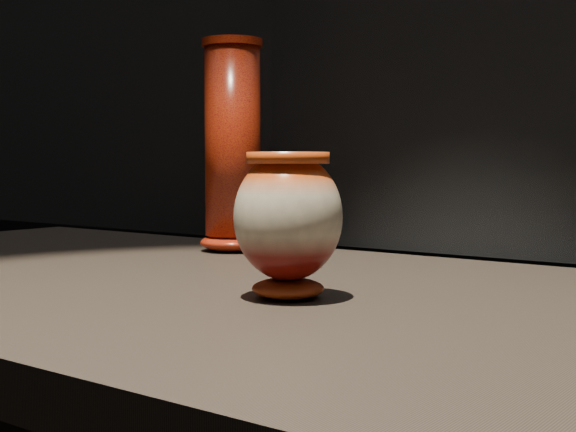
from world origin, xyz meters
name	(u,v)px	position (x,y,z in m)	size (l,w,h in m)	color
main_vase	(288,219)	(0.00, -0.05, 0.99)	(0.13, 0.13, 0.16)	#680D09
tall_vase	(233,149)	(-0.35, 0.27, 1.07)	(0.13, 0.13, 0.36)	#B2340B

